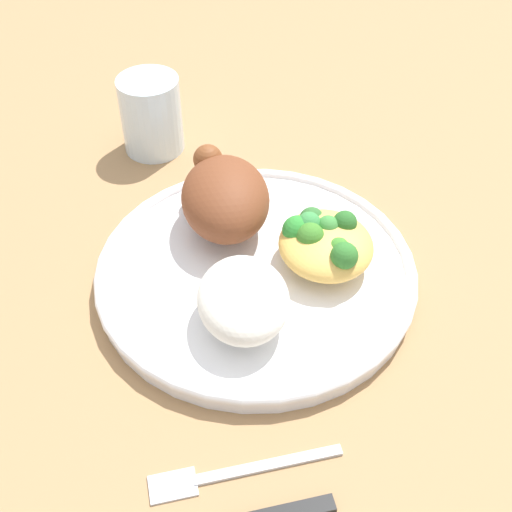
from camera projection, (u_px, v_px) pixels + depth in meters
ground_plane at (256, 280)px, 0.62m from camera, size 2.00×2.00×0.00m
plate at (256, 272)px, 0.61m from camera, size 0.29×0.29×0.02m
roasted_chicken at (225, 197)px, 0.62m from camera, size 0.12×0.08×0.06m
rice_pile at (243, 299)px, 0.54m from camera, size 0.09×0.08×0.04m
mac_cheese_with_broccoli at (323, 239)px, 0.60m from camera, size 0.09×0.08×0.04m
fork at (235, 471)px, 0.48m from camera, size 0.03×0.14×0.01m
water_glass at (151, 115)px, 0.74m from camera, size 0.07×0.07×0.09m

